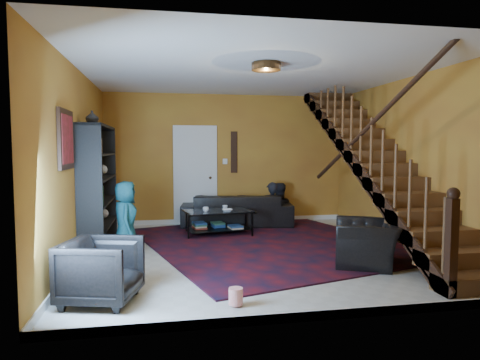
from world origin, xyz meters
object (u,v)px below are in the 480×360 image
object	(u,v)px
sofa	(237,210)
armchair_right	(366,243)
bookshelf	(99,190)
armchair_left	(101,271)
coffee_table	(218,221)

from	to	relation	value
sofa	armchair_right	size ratio (longest dim) A/B	2.43
bookshelf	armchair_left	distance (m)	2.57
sofa	coffee_table	distance (m)	1.01
bookshelf	armchair_right	xyz separation A→B (m)	(3.82, -1.60, -0.66)
sofa	armchair_right	world-z (taller)	sofa
bookshelf	armchair_right	distance (m)	4.19
bookshelf	armchair_right	bearing A→B (deg)	-22.76
armchair_left	armchair_right	size ratio (longest dim) A/B	0.79
armchair_left	coffee_table	world-z (taller)	armchair_left
bookshelf	armchair_left	world-z (taller)	bookshelf
armchair_left	coffee_table	size ratio (longest dim) A/B	0.57
bookshelf	sofa	distance (m)	3.12
sofa	armchair_right	distance (m)	3.54
bookshelf	armchair_left	xyz separation A→B (m)	(0.35, -2.47, -0.62)
bookshelf	sofa	world-z (taller)	bookshelf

